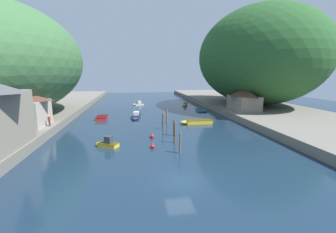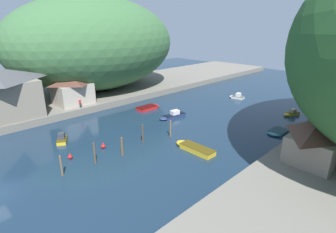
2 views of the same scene
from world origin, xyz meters
TOP-DOWN VIEW (x-y plane):
  - water_surface at (0.00, 30.00)m, footprint 130.00×130.00m
  - left_bank at (-27.11, 30.00)m, footprint 22.00×120.00m
  - right_bank at (27.11, 30.00)m, footprint 22.00×120.00m
  - hillside_right at (28.21, 37.57)m, footprint 28.70×40.18m
  - boathouse_shed at (-20.57, 18.90)m, footprint 6.57×6.96m
  - right_bank_cottage at (20.54, 28.44)m, footprint 5.24×8.07m
  - boat_small_dinghy at (-3.41, 29.25)m, footprint 2.18×5.53m
  - boat_navy_launch at (-2.41, 49.36)m, footprint 3.55×2.37m
  - boat_red_skiff at (-7.48, 10.69)m, footprint 3.35×2.60m
  - boat_far_upstream at (-10.42, 29.80)m, footprint 2.25×4.96m
  - boat_far_right_bank at (11.23, 45.96)m, footprint 2.14×3.48m
  - boat_near_quay at (13.13, 35.78)m, footprint 2.29×3.81m
  - boat_mid_channel at (7.60, 22.10)m, footprint 6.14×1.83m
  - mooring_post_nearest at (1.44, 6.80)m, footprint 0.24×0.24m
  - mooring_post_second at (1.56, 10.84)m, footprint 0.21×0.21m
  - mooring_post_middle at (2.15, 14.44)m, footprint 0.32×0.32m
  - mooring_post_fourth at (0.98, 18.82)m, footprint 0.23×0.23m
  - mooring_post_farthest at (2.33, 23.07)m, footprint 0.27×0.27m
  - channel_buoy_near at (-1.65, 9.15)m, footprint 0.54×0.54m
  - channel_buoy_far at (-1.35, 13.72)m, footprint 0.59×0.59m
  - person_on_quay at (-18.11, 8.10)m, footprint 0.32×0.43m
  - person_by_boathouse at (-16.89, 18.48)m, footprint 0.34×0.43m

SIDE VIEW (x-z plane):
  - water_surface at x=0.00m, z-range 0.00..0.00m
  - boat_near_quay at x=13.13m, z-range 0.00..0.45m
  - boat_far_upstream at x=-10.42m, z-range 0.00..0.62m
  - channel_buoy_near at x=-1.65m, z-range -0.09..0.72m
  - channel_buoy_far at x=-1.35m, z-range -0.10..0.78m
  - boat_mid_channel at x=7.60m, z-range 0.00..0.70m
  - boat_navy_launch at x=-2.41m, z-range -0.25..0.99m
  - boat_far_right_bank at x=11.23m, z-range -0.22..0.98m
  - boat_small_dinghy at x=-3.41m, z-range -0.25..1.04m
  - boat_red_skiff at x=-7.48m, z-range -0.30..1.17m
  - left_bank at x=-27.11m, z-range 0.00..1.29m
  - right_bank at x=27.11m, z-range 0.00..1.29m
  - mooring_post_nearest at x=1.44m, z-range 0.01..2.54m
  - mooring_post_middle at x=2.15m, z-range 0.01..2.55m
  - mooring_post_farthest at x=2.33m, z-range 0.01..2.71m
  - mooring_post_fourth at x=0.98m, z-range 0.01..2.78m
  - mooring_post_second at x=1.56m, z-range 0.01..2.83m
  - person_on_quay at x=-18.11m, z-range 1.42..3.11m
  - person_by_boathouse at x=-16.89m, z-range 1.42..3.11m
  - right_bank_cottage at x=20.54m, z-range 1.37..6.23m
  - boathouse_shed at x=-20.57m, z-range 1.37..6.78m
  - hillside_right at x=28.21m, z-range 1.29..26.00m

